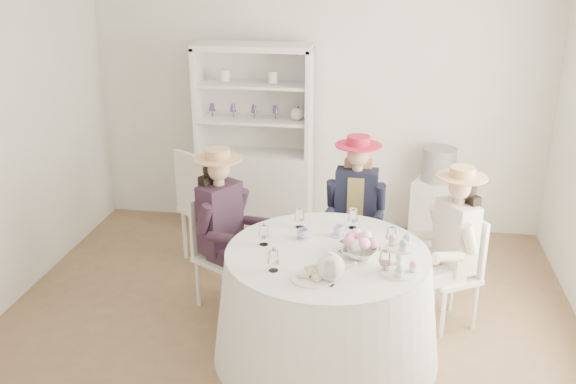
# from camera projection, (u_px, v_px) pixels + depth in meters

# --- Properties ---
(ground) EXTENTS (4.50, 4.50, 0.00)m
(ground) POSITION_uv_depth(u_px,v_px,m) (286.00, 323.00, 4.97)
(ground) COLOR brown
(ground) RESTS_ON ground
(wall_back) EXTENTS (4.50, 0.00, 4.50)m
(wall_back) POSITION_uv_depth(u_px,v_px,m) (318.00, 96.00, 6.34)
(wall_back) COLOR silver
(wall_back) RESTS_ON ground
(wall_front) EXTENTS (4.50, 0.00, 4.50)m
(wall_front) POSITION_uv_depth(u_px,v_px,m) (209.00, 303.00, 2.64)
(wall_front) COLOR silver
(wall_front) RESTS_ON ground
(tea_table) EXTENTS (1.59, 1.59, 0.80)m
(tea_table) POSITION_uv_depth(u_px,v_px,m) (326.00, 304.00, 4.47)
(tea_table) COLOR white
(tea_table) RESTS_ON ground
(hutch) EXTENTS (1.16, 0.54, 1.89)m
(hutch) POSITION_uv_depth(u_px,v_px,m) (256.00, 167.00, 6.41)
(hutch) COLOR silver
(hutch) RESTS_ON ground
(side_table) EXTENTS (0.51, 0.51, 0.62)m
(side_table) POSITION_uv_depth(u_px,v_px,m) (435.00, 210.00, 6.30)
(side_table) COLOR silver
(side_table) RESTS_ON ground
(hatbox) EXTENTS (0.36, 0.36, 0.32)m
(hatbox) POSITION_uv_depth(u_px,v_px,m) (439.00, 164.00, 6.13)
(hatbox) COLOR black
(hatbox) RESTS_ON side_table
(guest_left) EXTENTS (0.56, 0.52, 1.32)m
(guest_left) POSITION_uv_depth(u_px,v_px,m) (222.00, 221.00, 4.97)
(guest_left) COLOR silver
(guest_left) RESTS_ON ground
(guest_mid) EXTENTS (0.48, 0.50, 1.33)m
(guest_mid) POSITION_uv_depth(u_px,v_px,m) (356.00, 204.00, 5.27)
(guest_mid) COLOR silver
(guest_mid) RESTS_ON ground
(guest_right) EXTENTS (0.55, 0.51, 1.27)m
(guest_right) POSITION_uv_depth(u_px,v_px,m) (453.00, 239.00, 4.71)
(guest_right) COLOR silver
(guest_right) RESTS_ON ground
(spare_chair) EXTENTS (0.61, 0.61, 1.06)m
(spare_chair) POSITION_uv_depth(u_px,v_px,m) (204.00, 203.00, 5.77)
(spare_chair) COLOR silver
(spare_chair) RESTS_ON ground
(teacup_a) EXTENTS (0.10, 0.10, 0.06)m
(teacup_a) POSITION_uv_depth(u_px,v_px,m) (303.00, 235.00, 4.51)
(teacup_a) COLOR white
(teacup_a) RESTS_ON tea_table
(teacup_b) EXTENTS (0.09, 0.09, 0.07)m
(teacup_b) POSITION_uv_depth(u_px,v_px,m) (338.00, 231.00, 4.56)
(teacup_b) COLOR white
(teacup_b) RESTS_ON tea_table
(teacup_c) EXTENTS (0.10, 0.10, 0.07)m
(teacup_c) POSITION_uv_depth(u_px,v_px,m) (365.00, 240.00, 4.42)
(teacup_c) COLOR white
(teacup_c) RESTS_ON tea_table
(flower_bowl) EXTENTS (0.29, 0.29, 0.06)m
(flower_bowl) POSITION_uv_depth(u_px,v_px,m) (360.00, 254.00, 4.24)
(flower_bowl) COLOR white
(flower_bowl) RESTS_ON tea_table
(flower_arrangement) EXTENTS (0.21, 0.20, 0.08)m
(flower_arrangement) POSITION_uv_depth(u_px,v_px,m) (359.00, 241.00, 4.26)
(flower_arrangement) COLOR pink
(flower_arrangement) RESTS_ON tea_table
(table_teapot) EXTENTS (0.25, 0.18, 0.19)m
(table_teapot) POSITION_uv_depth(u_px,v_px,m) (331.00, 267.00, 3.95)
(table_teapot) COLOR white
(table_teapot) RESTS_ON tea_table
(sandwich_plate) EXTENTS (0.29, 0.29, 0.06)m
(sandwich_plate) POSITION_uv_depth(u_px,v_px,m) (313.00, 276.00, 3.98)
(sandwich_plate) COLOR white
(sandwich_plate) RESTS_ON tea_table
(cupcake_stand) EXTENTS (0.26, 0.26, 0.24)m
(cupcake_stand) POSITION_uv_depth(u_px,v_px,m) (400.00, 259.00, 4.03)
(cupcake_stand) COLOR white
(cupcake_stand) RESTS_ON tea_table
(stemware_set) EXTENTS (0.95, 0.95, 0.15)m
(stemware_set) POSITION_uv_depth(u_px,v_px,m) (328.00, 242.00, 4.30)
(stemware_set) COLOR white
(stemware_set) RESTS_ON tea_table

